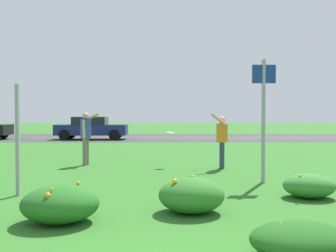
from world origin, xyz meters
TOP-DOWN VIEW (x-y plane):
  - ground_plane at (0.00, 12.91)m, footprint 120.00×120.00m
  - highway_strip at (0.00, 25.81)m, footprint 120.00×9.91m
  - highway_center_stripe at (0.00, 25.81)m, footprint 120.00×0.16m
  - daylily_clump_mid_right at (0.48, 3.91)m, footprint 1.10×1.07m
  - daylily_clump_near_camera at (2.86, 5.13)m, footprint 1.01×0.92m
  - daylily_clump_mid_left at (-1.54, 3.28)m, footprint 1.18×1.14m
  - daylily_clump_front_right at (1.61, 1.72)m, footprint 1.18×1.02m
  - sign_post_near_path at (-2.92, 5.34)m, footprint 0.07×0.10m
  - sign_post_by_roadside at (2.37, 6.94)m, footprint 0.56×0.10m
  - person_thrower_blue_shirt at (-2.54, 10.28)m, footprint 0.60×0.52m
  - person_catcher_orange_shirt at (1.71, 9.46)m, footprint 0.53×0.52m
  - frisbee_pale_blue at (0.17, 9.92)m, footprint 0.27×0.27m
  - car_navy_center_left at (-4.82, 23.58)m, footprint 4.50×2.00m

SIDE VIEW (x-z plane):
  - ground_plane at x=0.00m, z-range 0.00..0.00m
  - highway_strip at x=0.00m, z-range 0.00..0.01m
  - highway_center_stripe at x=0.00m, z-range 0.01..0.01m
  - daylily_clump_front_right at x=1.61m, z-range 0.00..0.41m
  - daylily_clump_near_camera at x=2.86m, z-range -0.02..0.49m
  - daylily_clump_mid_left at x=-1.54m, z-range -0.01..0.57m
  - daylily_clump_mid_right at x=0.48m, z-range -0.01..0.59m
  - car_navy_center_left at x=-4.82m, z-range 0.01..1.46m
  - person_catcher_orange_shirt at x=1.71m, z-range 0.10..1.77m
  - person_thrower_blue_shirt at x=-2.54m, z-range 0.17..1.85m
  - frisbee_pale_blue at x=0.17m, z-range 1.01..1.09m
  - sign_post_near_path at x=-2.92m, z-range 0.00..2.24m
  - sign_post_by_roadside at x=2.37m, z-range 0.30..3.24m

